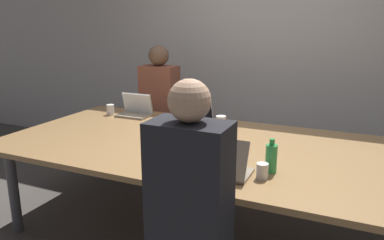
# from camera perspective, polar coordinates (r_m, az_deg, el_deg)

# --- Properties ---
(ground_plane) EXTENTS (24.00, 24.00, 0.00)m
(ground_plane) POSITION_cam_1_polar(r_m,az_deg,el_deg) (3.21, 2.11, -16.91)
(ground_plane) COLOR #4C4742
(curtain_wall) EXTENTS (12.00, 0.06, 2.80)m
(curtain_wall) POSITION_cam_1_polar(r_m,az_deg,el_deg) (4.47, 11.19, 10.80)
(curtain_wall) COLOR #BCB7B2
(curtain_wall) RESTS_ON ground_plane
(conference_table) EXTENTS (3.22, 1.57, 0.77)m
(conference_table) POSITION_cam_1_polar(r_m,az_deg,el_deg) (2.90, 2.24, -4.69)
(conference_table) COLOR #9E7547
(conference_table) RESTS_ON ground_plane
(laptop_far_left) EXTENTS (0.33, 0.22, 0.22)m
(laptop_far_left) POSITION_cam_1_polar(r_m,az_deg,el_deg) (3.78, -8.60, 1.63)
(laptop_far_left) COLOR gray
(laptop_far_left) RESTS_ON conference_table
(person_far_left) EXTENTS (0.40, 0.24, 1.44)m
(person_far_left) POSITION_cam_1_polar(r_m,az_deg,el_deg) (4.20, -4.90, 1.17)
(person_far_left) COLOR #2D2D38
(person_far_left) RESTS_ON ground_plane
(cup_far_left) EXTENTS (0.07, 0.07, 0.10)m
(cup_far_left) POSITION_cam_1_polar(r_m,az_deg,el_deg) (3.87, -12.32, 1.56)
(cup_far_left) COLOR white
(cup_far_left) RESTS_ON conference_table
(laptop_near_midright) EXTENTS (0.32, 0.25, 0.24)m
(laptop_near_midright) POSITION_cam_1_polar(r_m,az_deg,el_deg) (2.28, 4.74, -6.89)
(laptop_near_midright) COLOR gray
(laptop_near_midright) RESTS_ON conference_table
(person_near_midright) EXTENTS (0.40, 0.24, 1.43)m
(person_near_midright) POSITION_cam_1_polar(r_m,az_deg,el_deg) (1.97, -0.36, -15.36)
(person_near_midright) COLOR #2D2D38
(person_near_midright) RESTS_ON ground_plane
(cup_near_midright) EXTENTS (0.07, 0.07, 0.09)m
(cup_near_midright) POSITION_cam_1_polar(r_m,az_deg,el_deg) (2.29, 10.66, -7.64)
(cup_near_midright) COLOR white
(cup_near_midright) RESTS_ON conference_table
(bottle_near_midright) EXTENTS (0.07, 0.07, 0.22)m
(bottle_near_midright) POSITION_cam_1_polar(r_m,az_deg,el_deg) (2.38, 11.98, -5.67)
(bottle_near_midright) COLOR green
(bottle_near_midright) RESTS_ON conference_table
(laptop_far_midleft) EXTENTS (0.36, 0.24, 0.24)m
(laptop_far_midleft) POSITION_cam_1_polar(r_m,az_deg,el_deg) (3.49, 0.01, 0.78)
(laptop_far_midleft) COLOR silver
(laptop_far_midleft) RESTS_ON conference_table
(cup_far_midleft) EXTENTS (0.09, 0.09, 0.10)m
(cup_far_midleft) POSITION_cam_1_polar(r_m,az_deg,el_deg) (3.35, 4.43, -0.20)
(cup_far_midleft) COLOR white
(cup_far_midleft) RESTS_ON conference_table
(stapler) EXTENTS (0.11, 0.15, 0.05)m
(stapler) POSITION_cam_1_polar(r_m,az_deg,el_deg) (2.74, -1.13, -4.13)
(stapler) COLOR black
(stapler) RESTS_ON conference_table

